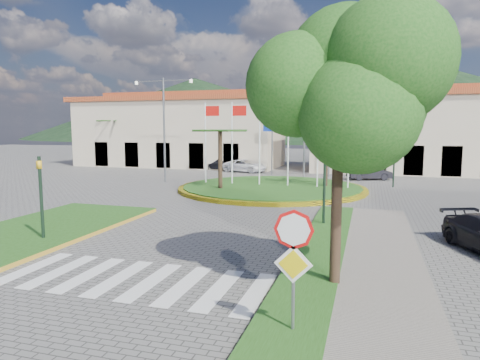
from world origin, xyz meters
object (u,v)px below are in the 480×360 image
(stop_sign, at_px, (294,252))
(roundabout_island, at_px, (272,188))
(car_dark_b, at_px, (369,173))
(car_dark_a, at_px, (220,164))
(white_van, at_px, (245,166))
(deciduous_tree, at_px, (340,90))

(stop_sign, bearing_deg, roundabout_island, 103.73)
(stop_sign, xyz_separation_m, car_dark_b, (1.46, 28.04, -1.20))
(car_dark_a, bearing_deg, white_van, -95.68)
(deciduous_tree, relative_size, white_van, 1.60)
(roundabout_island, xyz_separation_m, deciduous_tree, (5.50, -17.00, 5.00))
(stop_sign, relative_size, car_dark_b, 0.74)
(white_van, distance_m, car_dark_a, 3.10)
(stop_sign, xyz_separation_m, car_dark_a, (-12.90, 32.05, -1.13))
(white_van, xyz_separation_m, car_dark_a, (-2.92, 1.03, 0.07))
(roundabout_island, height_order, deciduous_tree, deciduous_tree)
(roundabout_island, relative_size, car_dark_b, 3.57)
(roundabout_island, bearing_deg, deciduous_tree, -72.09)
(deciduous_tree, xyz_separation_m, car_dark_a, (-13.50, 29.01, -4.52))
(car_dark_b, bearing_deg, stop_sign, 154.84)
(deciduous_tree, bearing_deg, roundabout_island, 107.91)
(roundabout_island, xyz_separation_m, car_dark_b, (6.36, 8.00, 0.41))
(white_van, relative_size, car_dark_a, 1.10)
(stop_sign, relative_size, white_van, 0.62)
(deciduous_tree, xyz_separation_m, white_van, (-10.58, 27.98, -4.58))
(white_van, relative_size, car_dark_b, 1.19)
(roundabout_island, height_order, stop_sign, roundabout_island)
(roundabout_island, bearing_deg, car_dark_a, 123.68)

